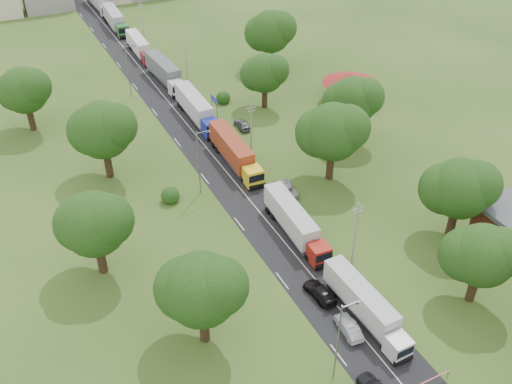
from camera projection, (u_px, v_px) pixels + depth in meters
ground at (285, 242)px, 72.66m from camera, size 260.00×260.00×0.00m
road at (222, 167)px, 87.29m from camera, size 8.00×200.00×0.04m
info_sign at (214, 103)px, 98.42m from camera, size 0.12×3.10×4.10m
pole_1 at (356, 233)px, 66.83m from camera, size 1.60×0.24×9.00m
pole_2 at (251, 129)px, 87.32m from camera, size 1.60×0.24×9.00m
pole_3 at (186, 65)px, 107.80m from camera, size 1.60×0.24×9.00m
pole_4 at (142, 21)px, 128.29m from camera, size 1.60×0.24×9.00m
lamp_0 at (339, 339)px, 52.88m from camera, size 2.03×0.22×10.00m
lamp_1 at (199, 160)px, 78.49m from camera, size 2.03×0.22×10.00m
lamp_2 at (128, 69)px, 104.10m from camera, size 2.03×0.22×10.00m
tree_2 at (481, 255)px, 60.86m from camera, size 8.00×8.00×10.10m
tree_3 at (460, 188)px, 70.00m from camera, size 8.80×8.80×11.07m
tree_4 at (332, 131)px, 80.28m from camera, size 9.60×9.60×12.05m
tree_5 at (353, 100)px, 89.75m from camera, size 8.80×8.80×11.07m
tree_6 at (264, 73)px, 100.00m from camera, size 8.00×8.00×10.10m
tree_7 at (270, 31)px, 113.54m from camera, size 9.60×9.60×12.05m
tree_10 at (201, 289)px, 55.84m from camera, size 8.80×8.80×11.07m
tree_11 at (94, 223)px, 64.28m from camera, size 8.80×8.80×11.07m
tree_12 at (102, 129)px, 80.74m from camera, size 9.60×9.60×12.05m
tree_13 at (24, 90)px, 92.82m from camera, size 8.80×8.80×11.07m
house_brick at (512, 222)px, 71.78m from camera, size 8.60×6.60×5.20m
house_cream at (351, 83)px, 103.39m from camera, size 10.08×10.08×5.80m
truck_0 at (365, 305)px, 61.17m from camera, size 2.61×13.49×3.73m
truck_1 at (294, 222)px, 72.76m from camera, size 3.03×14.22×3.93m
truck_2 at (234, 152)px, 86.62m from camera, size 3.03×15.20×4.20m
truck_3 at (196, 108)px, 98.32m from camera, size 2.88×15.50×4.29m
truck_4 at (165, 72)px, 110.91m from camera, size 3.35×15.65×4.32m
truck_5 at (139, 46)px, 122.73m from camera, size 2.75×13.96×3.86m
truck_6 at (115, 19)px, 136.35m from camera, size 3.20×15.59×4.31m
truck_7 at (99, 2)px, 148.03m from camera, size 2.93×14.91×4.13m
car_lane_mid at (349, 327)px, 60.27m from camera, size 1.90×4.36×1.39m
car_lane_rear at (320, 292)px, 64.50m from camera, size 2.33×4.96×1.40m
car_verge_near at (286, 188)px, 81.34m from camera, size 3.01×5.33×1.40m
car_verge_far at (242, 124)px, 96.85m from camera, size 1.89×4.37×1.47m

